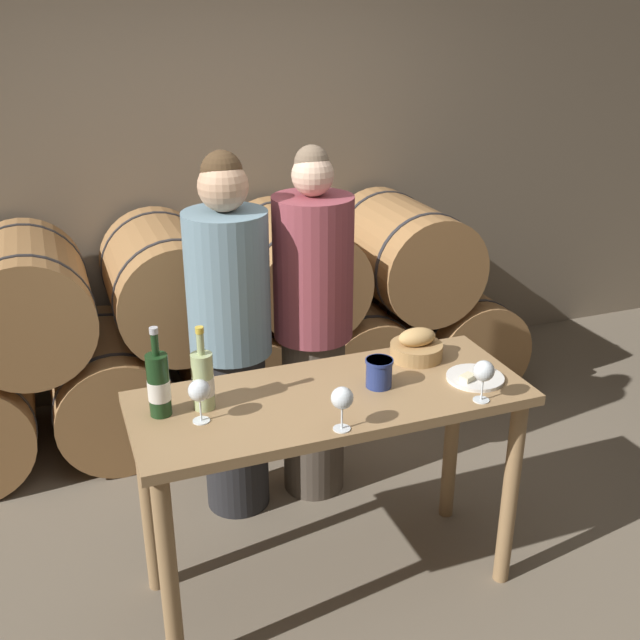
{
  "coord_description": "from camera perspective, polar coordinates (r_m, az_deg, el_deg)",
  "views": [
    {
      "loc": [
        -0.89,
        -2.26,
        2.2
      ],
      "look_at": [
        0.0,
        0.12,
        1.13
      ],
      "focal_mm": 42.0,
      "sensor_mm": 36.0,
      "label": 1
    }
  ],
  "objects": [
    {
      "name": "wine_bottle_white",
      "position": [
        2.66,
        -8.91,
        -4.58
      ],
      "size": [
        0.08,
        0.08,
        0.31
      ],
      "color": "#ADBC7F",
      "rests_on": "tasting_table"
    },
    {
      "name": "bread_basket",
      "position": [
        3.05,
        7.36,
        -2.05
      ],
      "size": [
        0.21,
        0.21,
        0.13
      ],
      "color": "#A87F4C",
      "rests_on": "tasting_table"
    },
    {
      "name": "ground_plane",
      "position": [
        3.28,
        0.75,
        -19.29
      ],
      "size": [
        10.0,
        10.0,
        0.0
      ],
      "primitive_type": "plane",
      "color": "#726654"
    },
    {
      "name": "wine_glass_center",
      "position": [
        2.73,
        12.37,
        -3.88
      ],
      "size": [
        0.08,
        0.08,
        0.16
      ],
      "color": "white",
      "rests_on": "tasting_table"
    },
    {
      "name": "wine_bottle_red",
      "position": [
        2.64,
        -12.19,
        -4.83
      ],
      "size": [
        0.08,
        0.08,
        0.33
      ],
      "color": "#193819",
      "rests_on": "tasting_table"
    },
    {
      "name": "person_right",
      "position": [
        3.4,
        -0.52,
        -0.68
      ],
      "size": [
        0.36,
        0.36,
        1.67
      ],
      "color": "#4C4238",
      "rests_on": "ground_plane"
    },
    {
      "name": "cheese_plate",
      "position": [
        2.93,
        11.73,
        -4.29
      ],
      "size": [
        0.22,
        0.22,
        0.04
      ],
      "color": "white",
      "rests_on": "tasting_table"
    },
    {
      "name": "barrel_stack",
      "position": [
        4.19,
        -6.58,
        -0.51
      ],
      "size": [
        3.4,
        0.86,
        1.18
      ],
      "color": "#9E7042",
      "rests_on": "ground_plane"
    },
    {
      "name": "blue_crock",
      "position": [
        2.8,
        4.52,
        -3.94
      ],
      "size": [
        0.11,
        0.11,
        0.11
      ],
      "color": "navy",
      "rests_on": "tasting_table"
    },
    {
      "name": "person_left",
      "position": [
        3.3,
        -6.81,
        -1.53
      ],
      "size": [
        0.36,
        0.36,
        1.67
      ],
      "color": "#232326",
      "rests_on": "ground_plane"
    },
    {
      "name": "wine_glass_left",
      "position": [
        2.5,
        1.7,
        -6.04
      ],
      "size": [
        0.08,
        0.08,
        0.16
      ],
      "color": "white",
      "rests_on": "tasting_table"
    },
    {
      "name": "wine_glass_far_left",
      "position": [
        2.57,
        -9.18,
        -5.4
      ],
      "size": [
        0.08,
        0.08,
        0.16
      ],
      "color": "white",
      "rests_on": "tasting_table"
    },
    {
      "name": "tasting_table",
      "position": [
        2.84,
        0.83,
        -8.25
      ],
      "size": [
        1.47,
        0.58,
        0.88
      ],
      "color": "#99754C",
      "rests_on": "ground_plane"
    },
    {
      "name": "stone_wall_back",
      "position": [
        4.43,
        -9.04,
        14.76
      ],
      "size": [
        10.0,
        0.12,
        3.2
      ],
      "color": "gray",
      "rests_on": "ground_plane"
    }
  ]
}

